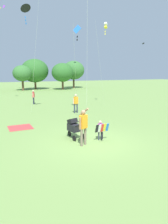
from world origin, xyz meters
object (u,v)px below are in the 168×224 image
(kite_green_novelty, at_px, (26,9))
(picnic_blanket, at_px, (20,127))
(child_with_butterfly_kite, at_px, (101,129))
(person_adult_flyer, at_px, (83,124))
(kite_blue_high, at_px, (106,27))
(person_sitting_far, at_px, (76,102))
(kite_orange_delta, at_px, (77,33))
(stroller, at_px, (74,126))
(person_kid_running, at_px, (33,96))

(kite_green_novelty, relative_size, picnic_blanket, 5.96)
(child_with_butterfly_kite, relative_size, person_adult_flyer, 0.57)
(kite_blue_high, bearing_deg, child_with_butterfly_kite, -118.95)
(person_adult_flyer, height_order, picnic_blanket, person_adult_flyer)
(child_with_butterfly_kite, height_order, person_sitting_far, person_sitting_far)
(person_adult_flyer, height_order, kite_orange_delta, kite_orange_delta)
(kite_green_novelty, height_order, kite_blue_high, kite_green_novelty)
(kite_blue_high, bearing_deg, stroller, -126.30)
(child_with_butterfly_kite, height_order, stroller, stroller)
(stroller, xyz_separation_m, picnic_blanket, (-2.32, 3.08, -0.60))
(child_with_butterfly_kite, bearing_deg, picnic_blanket, 131.27)
(person_adult_flyer, height_order, person_sitting_far, person_adult_flyer)
(person_adult_flyer, relative_size, person_kid_running, 1.20)
(kite_orange_delta, bearing_deg, person_adult_flyer, -108.68)
(child_with_butterfly_kite, relative_size, kite_green_novelty, 0.12)
(child_with_butterfly_kite, xyz_separation_m, person_kid_running, (-1.21, 12.78, 0.26))
(person_adult_flyer, xyz_separation_m, picnic_blanket, (-2.38, 4.22, -0.99))
(person_adult_flyer, xyz_separation_m, person_kid_running, (-0.16, 13.10, -0.15))
(stroller, height_order, kite_green_novelty, kite_green_novelty)
(child_with_butterfly_kite, height_order, picnic_blanket, child_with_butterfly_kite)
(picnic_blanket, bearing_deg, person_sitting_far, 31.94)
(person_kid_running, bearing_deg, child_with_butterfly_kite, -84.58)
(person_adult_flyer, xyz_separation_m, stroller, (-0.05, 1.14, -0.39))
(stroller, xyz_separation_m, kite_blue_high, (6.30, 8.57, 6.82))
(child_with_butterfly_kite, xyz_separation_m, kite_green_novelty, (-2.18, 8.05, 7.22))
(person_adult_flyer, distance_m, stroller, 1.21)
(kite_orange_delta, bearing_deg, stroller, -112.34)
(kite_blue_high, distance_m, person_kid_running, 9.79)
(kite_orange_delta, relative_size, picnic_blanket, 5.02)
(person_sitting_far, bearing_deg, picnic_blanket, -148.06)
(person_sitting_far, relative_size, picnic_blanket, 1.12)
(kite_orange_delta, relative_size, kite_green_novelty, 0.84)
(person_adult_flyer, bearing_deg, person_sitting_far, 72.31)
(person_sitting_far, xyz_separation_m, person_kid_running, (-2.43, 5.98, -0.06))
(child_with_butterfly_kite, bearing_deg, kite_green_novelty, 105.19)
(kite_orange_delta, relative_size, person_kid_running, 4.78)
(child_with_butterfly_kite, relative_size, kite_orange_delta, 0.14)
(stroller, height_order, kite_blue_high, kite_blue_high)
(person_sitting_far, bearing_deg, kite_green_novelty, 159.92)
(kite_orange_delta, distance_m, kite_green_novelty, 4.09)
(kite_orange_delta, bearing_deg, kite_blue_high, 33.92)
(person_kid_running, bearing_deg, kite_orange_delta, -66.66)
(person_adult_flyer, xyz_separation_m, person_sitting_far, (2.27, 7.12, -0.09))
(stroller, bearing_deg, picnic_blanket, 127.01)
(child_with_butterfly_kite, bearing_deg, person_adult_flyer, -163.02)
(kite_orange_delta, xyz_separation_m, picnic_blanket, (-4.79, -2.91, -6.17))
(kite_blue_high, distance_m, person_sitting_far, 8.06)
(kite_green_novelty, relative_size, person_kid_running, 5.68)
(stroller, relative_size, kite_green_novelty, 0.14)
(kite_orange_delta, height_order, picnic_blanket, kite_orange_delta)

